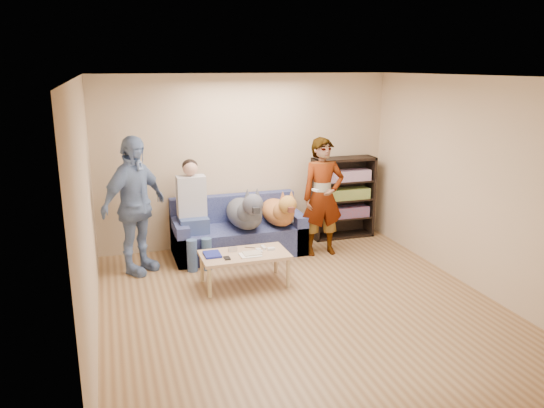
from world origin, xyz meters
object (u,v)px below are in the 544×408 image
object	(u,v)px
sofa	(238,234)
bookshelf	(343,196)
person_standing_right	(323,197)
coffee_table	(244,257)
notebook_blue	(212,254)
person_standing_left	(134,206)
person_seated	(193,208)
camera_silver	(233,249)
dog_gray	(246,212)
dog_tan	(279,211)

from	to	relation	value
sofa	bookshelf	distance (m)	1.86
person_standing_right	coffee_table	world-z (taller)	person_standing_right
notebook_blue	coffee_table	size ratio (longest dim) A/B	0.24
person_standing_left	notebook_blue	xyz separation A→B (m)	(0.86, -0.81, -0.49)
person_seated	camera_silver	bearing A→B (deg)	-70.28
person_standing_right	dog_gray	size ratio (longest dim) A/B	1.35
dog_tan	coffee_table	size ratio (longest dim) A/B	1.06
person_standing_left	person_seated	size ratio (longest dim) A/B	1.26
dog_tan	coffee_table	distance (m)	1.29
person_standing_right	bookshelf	size ratio (longest dim) A/B	1.33
bookshelf	camera_silver	bearing A→B (deg)	-148.40
person_standing_right	notebook_blue	world-z (taller)	person_standing_right
coffee_table	person_standing_right	bearing A→B (deg)	29.33
bookshelf	dog_gray	bearing A→B (deg)	-165.48
person_standing_left	dog_gray	size ratio (longest dim) A/B	1.44
bookshelf	person_standing_left	bearing A→B (deg)	-170.07
bookshelf	notebook_blue	bearing A→B (deg)	-150.19
person_standing_left	bookshelf	size ratio (longest dim) A/B	1.42
coffee_table	bookshelf	size ratio (longest dim) A/B	0.85
person_standing_right	bookshelf	distance (m)	0.92
person_standing_right	camera_silver	xyz separation A→B (m)	(-1.50, -0.66, -0.42)
person_seated	dog_gray	world-z (taller)	person_seated
dog_gray	dog_tan	size ratio (longest dim) A/B	1.09
coffee_table	bookshelf	xyz separation A→B (m)	(2.01, 1.43, 0.31)
dog_tan	bookshelf	size ratio (longest dim) A/B	0.90
dog_tan	bookshelf	distance (m)	1.30
camera_silver	bookshelf	xyz separation A→B (m)	(2.13, 1.31, 0.23)
notebook_blue	camera_silver	world-z (taller)	camera_silver
camera_silver	person_seated	bearing A→B (deg)	109.72
notebook_blue	dog_gray	size ratio (longest dim) A/B	0.20
sofa	dog_tan	xyz separation A→B (m)	(0.58, -0.21, 0.36)
person_seated	sofa	bearing A→B (deg)	10.68
person_standing_left	notebook_blue	bearing A→B (deg)	-85.28
dog_tan	coffee_table	world-z (taller)	dog_tan
person_standing_right	bookshelf	xyz separation A→B (m)	(0.63, 0.65, -0.18)
person_standing_right	camera_silver	size ratio (longest dim) A/B	15.68
person_standing_left	bookshelf	bearing A→B (deg)	-32.19
dog_gray	bookshelf	world-z (taller)	bookshelf
person_standing_right	person_standing_left	xyz separation A→B (m)	(-2.65, 0.08, 0.06)
dog_gray	dog_tan	bearing A→B (deg)	0.26
notebook_blue	bookshelf	distance (m)	2.79
notebook_blue	dog_tan	size ratio (longest dim) A/B	0.22
camera_silver	bookshelf	world-z (taller)	bookshelf
camera_silver	dog_gray	xyz separation A→B (m)	(0.40, 0.86, 0.23)
dog_gray	bookshelf	bearing A→B (deg)	14.52
notebook_blue	camera_silver	distance (m)	0.29
dog_gray	coffee_table	world-z (taller)	dog_gray
person_standing_right	sofa	world-z (taller)	person_standing_right
bookshelf	person_standing_right	bearing A→B (deg)	-133.79
sofa	dog_gray	bearing A→B (deg)	-71.99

